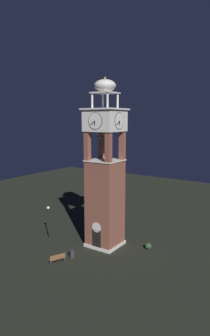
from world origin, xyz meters
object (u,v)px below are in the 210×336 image
object	(u,v)px
clock_tower	(105,180)
park_bench	(57,259)
lamp_post	(48,216)
trash_bin	(72,254)

from	to	relation	value
clock_tower	park_bench	world-z (taller)	clock_tower
clock_tower	lamp_post	xyz separation A→B (m)	(-6.47, -2.29, -4.69)
clock_tower	lamp_post	bearing A→B (deg)	-160.49
clock_tower	lamp_post	world-z (taller)	clock_tower
park_bench	trash_bin	bearing A→B (deg)	76.93
clock_tower	park_bench	xyz separation A→B (m)	(-1.41, -6.25, -6.94)
clock_tower	trash_bin	world-z (taller)	clock_tower
clock_tower	trash_bin	bearing A→B (deg)	-102.61
clock_tower	trash_bin	distance (m)	8.40
clock_tower	lamp_post	distance (m)	8.31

